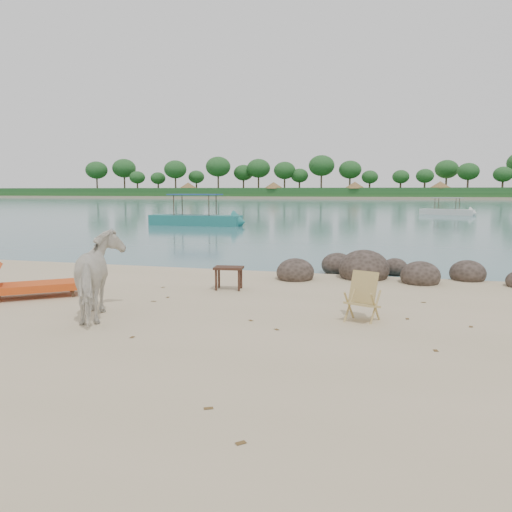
{
  "coord_description": "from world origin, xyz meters",
  "views": [
    {
      "loc": [
        2.57,
        -7.57,
        2.3
      ],
      "look_at": [
        -0.05,
        2.0,
        1.0
      ],
      "focal_mm": 35.0,
      "sensor_mm": 36.0,
      "label": 1
    }
  ],
  "objects": [
    {
      "name": "water",
      "position": [
        0.0,
        90.0,
        0.0
      ],
      "size": [
        400.0,
        400.0,
        0.0
      ],
      "primitive_type": "plane",
      "color": "#345E69",
      "rests_on": "ground"
    },
    {
      "name": "deck_chair",
      "position": [
        2.11,
        1.17,
        0.42
      ],
      "size": [
        0.72,
        0.75,
        0.84
      ],
      "primitive_type": null,
      "rotation": [
        0.0,
        0.0,
        -0.39
      ],
      "color": "tan",
      "rests_on": "ground"
    },
    {
      "name": "boat_near",
      "position": [
        -10.42,
        24.18,
        1.72
      ],
      "size": [
        7.11,
        1.67,
        3.44
      ],
      "primitive_type": null,
      "rotation": [
        0.0,
        0.0,
        -0.01
      ],
      "color": "#21706D",
      "rests_on": "water"
    },
    {
      "name": "cow",
      "position": [
        -2.43,
        0.2,
        0.78
      ],
      "size": [
        1.61,
        2.02,
        1.56
      ],
      "primitive_type": "imported",
      "rotation": [
        0.0,
        0.0,
        3.64
      ],
      "color": "white",
      "rests_on": "ground"
    },
    {
      "name": "boat_mid",
      "position": [
        7.67,
        44.55,
        1.37
      ],
      "size": [
        5.66,
        3.39,
        2.74
      ],
      "primitive_type": null,
      "rotation": [
        0.0,
        0.0,
        -0.41
      ],
      "color": "silver",
      "rests_on": "water"
    },
    {
      "name": "far_scenery",
      "position": [
        0.03,
        136.7,
        3.14
      ],
      "size": [
        420.0,
        18.0,
        9.5
      ],
      "color": "#1E4C1E",
      "rests_on": "ground"
    },
    {
      "name": "side_table",
      "position": [
        -1.03,
        3.2,
        0.27
      ],
      "size": [
        0.71,
        0.51,
        0.53
      ],
      "primitive_type": null,
      "rotation": [
        0.0,
        0.0,
        0.13
      ],
      "color": "#321B14",
      "rests_on": "ground"
    },
    {
      "name": "far_shore",
      "position": [
        0.0,
        170.0,
        0.0
      ],
      "size": [
        420.0,
        90.0,
        1.4
      ],
      "primitive_type": "cube",
      "color": "tan",
      "rests_on": "ground"
    },
    {
      "name": "lounge_chair",
      "position": [
        -4.77,
        1.32,
        0.34
      ],
      "size": [
        2.26,
        2.03,
        0.68
      ],
      "primitive_type": null,
      "rotation": [
        0.0,
        0.0,
        0.67
      ],
      "color": "#DC5B19",
      "rests_on": "ground"
    },
    {
      "name": "dead_leaves",
      "position": [
        0.13,
        0.11,
        0.0
      ],
      "size": [
        7.67,
        6.66,
        0.0
      ],
      "color": "brown",
      "rests_on": "ground"
    },
    {
      "name": "boulders",
      "position": [
        2.29,
        5.75,
        0.19
      ],
      "size": [
        6.23,
        2.82,
        1.0
      ],
      "rotation": [
        0.0,
        0.0,
        -0.16
      ],
      "color": "#2C241D",
      "rests_on": "ground"
    }
  ]
}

